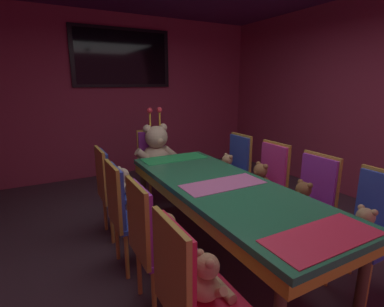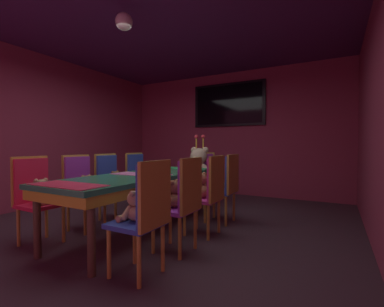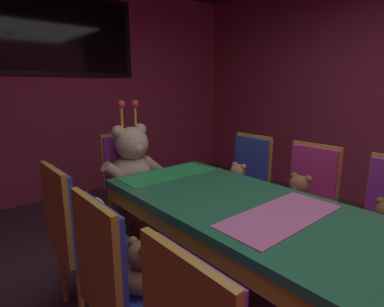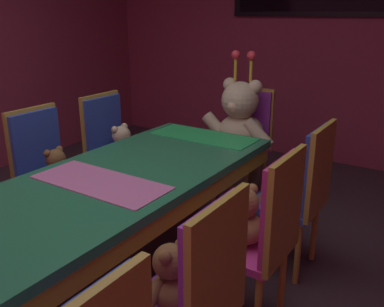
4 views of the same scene
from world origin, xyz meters
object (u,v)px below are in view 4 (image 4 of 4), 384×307
Objects in this scene: teddy_right_1 at (170,280)px; throne_chair at (247,133)px; teddy_left_2 at (57,170)px; teddy_left_3 at (123,146)px; chair_right_1 at (200,289)px; teddy_right_3 at (284,183)px; teddy_right_2 at (242,219)px; banquet_table at (101,197)px; chair_right_2 at (269,226)px; king_teddy_bear at (239,122)px; chair_left_3 at (109,142)px; chair_left_2 at (43,163)px; chair_right_3 at (306,185)px.

throne_chair is at bearing -71.88° from teddy_right_1.
teddy_left_3 is (0.03, 0.63, 0.01)m from teddy_left_2.
teddy_right_3 is at bearing -83.28° from chair_right_1.
chair_right_1 is 2.96× the size of teddy_right_2.
chair_right_2 reaches higher than banquet_table.
chair_right_1 is 2.10m from king_teddy_bear.
chair_left_3 and chair_right_1 have the same top height.
teddy_left_3 is at bearing 87.47° from teddy_left_2.
throne_chair reaches higher than teddy_right_1.
king_teddy_bear is (0.70, 1.33, 0.16)m from teddy_left_2.
chair_left_3 is 2.96× the size of teddy_right_2.
chair_left_2 is 3.27× the size of teddy_right_3.
chair_right_1 is 1.00× the size of chair_right_2.
teddy_right_3 is (-0.02, 0.61, -0.01)m from teddy_right_2.
banquet_table is 2.51× the size of chair_right_2.
chair_left_2 is at bearing -92.36° from chair_left_3.
throne_chair is (0.68, 0.87, 0.01)m from teddy_left_3.
teddy_right_2 is (1.38, -0.61, 0.01)m from teddy_left_3.
chair_right_2 is at bearing -21.96° from teddy_left_3.
king_teddy_bear is (0.00, -0.17, 0.13)m from throne_chair.
teddy_right_1 is at bearing 90.00° from teddy_right_3.
teddy_right_1 is 0.61m from teddy_right_2.
teddy_left_2 is at bearing -23.19° from teddy_right_1.
chair_right_2 is (1.67, -0.61, 0.00)m from chair_left_3.
teddy_right_1 is 0.31× the size of throne_chair.
chair_left_2 and throne_chair have the same top height.
king_teddy_bear is at bearing 62.12° from teddy_left_2.
teddy_right_2 is at bearing -91.49° from teddy_right_1.
chair_right_1 is at bearing 180.00° from teddy_right_1.
teddy_right_1 is 0.31× the size of chair_right_2.
teddy_left_2 is 0.96× the size of teddy_right_3.
teddy_right_3 is at bearing -0.03° from chair_left_3.
teddy_left_2 is at bearing -27.88° from king_teddy_bear.
throne_chair is at bearing 64.83° from teddy_left_2.
chair_left_3 and chair_right_2 have the same top height.
throne_chair reaches higher than teddy_left_2.
chair_right_1 is 0.61m from chair_right_2.
king_teddy_bear reaches higher than chair_left_3.
teddy_right_1 is 1.03× the size of teddy_right_3.
teddy_right_1 is 0.93× the size of teddy_right_2.
chair_right_1 is at bearing 88.36° from chair_right_2.
teddy_right_3 is at bearing -90.00° from teddy_right_1.
teddy_left_3 is at bearing -43.95° from king_teddy_bear.
teddy_right_2 is at bearing 0.57° from chair_left_2.
throne_chair is at bearing -64.70° from teddy_right_2.
teddy_left_3 is 0.37× the size of king_teddy_bear.
banquet_table is at bearing -24.58° from teddy_right_1.
throne_chair is (-0.83, 2.09, 0.00)m from chair_right_1.
teddy_left_3 is at bearing -0.03° from chair_right_3.
teddy_left_3 is at bearing -0.04° from teddy_right_3.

